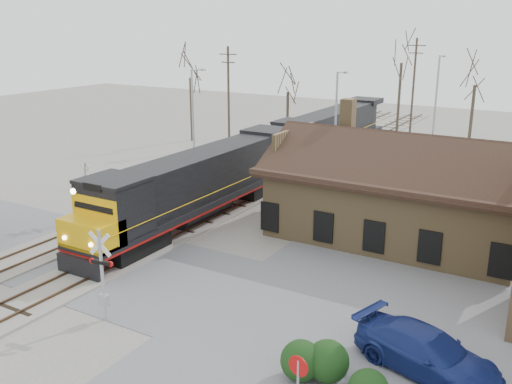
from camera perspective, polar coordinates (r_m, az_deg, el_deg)
ground at (r=31.87m, az=-14.59°, el=-7.00°), size 140.00×140.00×0.00m
road at (r=31.87m, az=-14.59°, el=-6.98°), size 60.00×9.00×0.03m
parking_lot at (r=27.42m, az=20.83°, el=-11.57°), size 22.00×26.00×0.03m
track_main at (r=42.97m, az=-0.43°, el=-0.20°), size 3.40×90.00×0.24m
track_siding at (r=45.36m, az=-5.30°, el=0.64°), size 3.40×90.00×0.24m
depot at (r=35.01m, az=13.99°, el=-0.62°), size 15.20×9.31×7.90m
locomotive_lead at (r=36.62m, az=-6.21°, el=0.61°), size 3.14×21.00×4.66m
locomotive_trailing at (r=54.67m, az=7.28°, el=5.88°), size 3.14×21.00×4.41m
crossbuck_near at (r=25.49m, az=-15.09°, el=-8.38°), size 1.19×0.31×4.17m
crossbuck_far at (r=38.51m, az=-16.51°, el=-0.13°), size 1.11×0.32×3.91m
do_not_enter_sign at (r=19.03m, az=4.23°, el=-17.97°), size 0.72×0.12×2.43m
parked_car at (r=22.64m, az=16.76°, el=-15.13°), size 6.09×3.87×1.64m
hedge_a at (r=21.49m, az=4.53°, el=-16.45°), size 1.51×1.51×1.51m
hedge_b at (r=21.51m, az=7.18°, el=-16.44°), size 1.56×1.56×1.56m
streetlight_a at (r=49.96m, az=-6.23°, el=7.75°), size 0.25×2.04×8.72m
streetlight_b at (r=45.65m, az=8.04°, el=6.96°), size 0.25×2.04×8.87m
streetlight_c at (r=54.34m, az=17.54°, el=8.36°), size 0.25×2.04×9.75m
utility_pole_a at (r=59.63m, az=-2.76°, el=9.68°), size 2.00×0.24×10.22m
utility_pole_b at (r=66.18m, az=15.46°, el=10.11°), size 2.00×0.24×10.92m
tree_a at (r=62.47m, az=-6.61°, el=12.31°), size 4.55×4.55×11.15m
tree_b at (r=63.77m, az=3.22°, el=10.70°), size 3.44×3.44×8.42m
tree_c at (r=69.33m, az=14.43°, el=13.50°), size 5.37×5.37×13.15m
tree_d at (r=61.55m, az=21.15°, el=10.94°), size 4.36×4.36×10.67m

